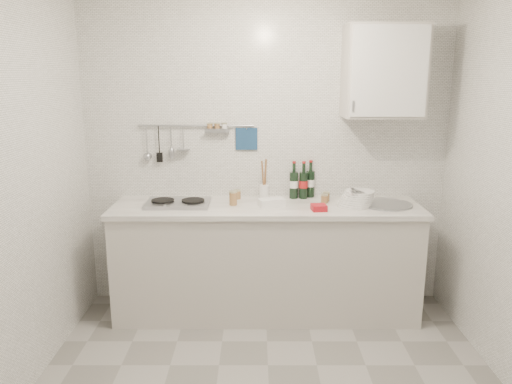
{
  "coord_description": "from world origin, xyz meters",
  "views": [
    {
      "loc": [
        -0.08,
        -2.72,
        1.94
      ],
      "look_at": [
        -0.08,
        0.9,
        1.07
      ],
      "focal_mm": 35.0,
      "sensor_mm": 36.0,
      "label": 1
    }
  ],
  "objects_px": {
    "plate_stack_hob": "(169,204)",
    "plate_stack_sink": "(357,198)",
    "utensil_crock": "(264,190)",
    "wine_bottles": "(303,180)",
    "wall_cabinet": "(384,72)"
  },
  "relations": [
    {
      "from": "plate_stack_hob",
      "to": "utensil_crock",
      "type": "relative_size",
      "value": 0.79
    },
    {
      "from": "wall_cabinet",
      "to": "utensil_crock",
      "type": "relative_size",
      "value": 2.04
    },
    {
      "from": "plate_stack_hob",
      "to": "plate_stack_sink",
      "type": "height_order",
      "value": "plate_stack_sink"
    },
    {
      "from": "wall_cabinet",
      "to": "wine_bottles",
      "type": "distance_m",
      "value": 1.06
    },
    {
      "from": "plate_stack_sink",
      "to": "wine_bottles",
      "type": "bearing_deg",
      "value": 149.27
    },
    {
      "from": "wall_cabinet",
      "to": "plate_stack_hob",
      "type": "bearing_deg",
      "value": -175.31
    },
    {
      "from": "plate_stack_hob",
      "to": "wall_cabinet",
      "type": "bearing_deg",
      "value": 4.69
    },
    {
      "from": "plate_stack_hob",
      "to": "utensil_crock",
      "type": "bearing_deg",
      "value": 13.94
    },
    {
      "from": "plate_stack_hob",
      "to": "wine_bottles",
      "type": "bearing_deg",
      "value": 13.51
    },
    {
      "from": "utensil_crock",
      "to": "wall_cabinet",
      "type": "bearing_deg",
      "value": -3.09
    },
    {
      "from": "plate_stack_hob",
      "to": "plate_stack_sink",
      "type": "relative_size",
      "value": 0.92
    },
    {
      "from": "plate_stack_hob",
      "to": "plate_stack_sink",
      "type": "bearing_deg",
      "value": 0.56
    },
    {
      "from": "plate_stack_sink",
      "to": "wine_bottles",
      "type": "xyz_separation_m",
      "value": [
        -0.41,
        0.24,
        0.1
      ]
    },
    {
      "from": "plate_stack_sink",
      "to": "utensil_crock",
      "type": "height_order",
      "value": "utensil_crock"
    },
    {
      "from": "plate_stack_sink",
      "to": "wine_bottles",
      "type": "distance_m",
      "value": 0.49
    }
  ]
}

